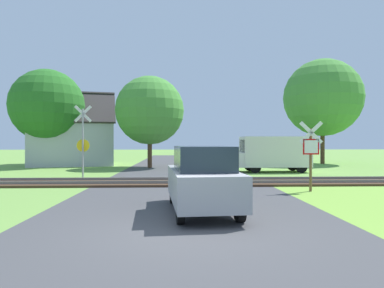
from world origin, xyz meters
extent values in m
plane|color=#6B9942|center=(0.00, 0.00, 0.00)|extent=(160.00, 160.00, 0.00)
cube|color=#424244|center=(0.00, 2.00, 0.00)|extent=(7.68, 80.00, 0.01)
cube|color=#422D1E|center=(0.00, 8.34, 0.05)|extent=(60.00, 2.60, 0.10)
cube|color=slate|center=(0.00, 9.06, 0.16)|extent=(60.00, 0.08, 0.12)
cube|color=slate|center=(0.00, 7.63, 0.16)|extent=(60.00, 0.08, 0.12)
cylinder|color=brown|center=(4.91, 5.68, 1.20)|extent=(0.10, 0.10, 2.41)
cube|color=red|center=(4.90, 5.61, 1.72)|extent=(0.60, 0.12, 0.60)
cube|color=white|center=(4.89, 5.59, 1.72)|extent=(0.49, 0.08, 0.49)
cube|color=white|center=(4.90, 5.61, 2.26)|extent=(0.87, 0.16, 0.88)
cube|color=white|center=(4.90, 5.61, 2.26)|extent=(0.87, 0.16, 0.88)
cylinder|color=#9E9EA5|center=(-5.03, 10.38, 1.80)|extent=(0.09, 0.09, 3.59)
cube|color=white|center=(-5.03, 10.44, 3.34)|extent=(0.88, 0.11, 0.88)
cube|color=white|center=(-5.03, 10.44, 3.34)|extent=(0.88, 0.11, 0.88)
cylinder|color=yellow|center=(-5.03, 10.45, 1.72)|extent=(0.64, 0.09, 0.64)
cube|color=#B7B7BC|center=(-8.93, 21.78, 1.76)|extent=(7.45, 7.14, 3.51)
cube|color=#332D2D|center=(-8.62, 20.33, 4.75)|extent=(7.21, 4.69, 2.83)
cube|color=#332D2D|center=(-9.24, 23.23, 4.75)|extent=(7.21, 4.69, 2.83)
cube|color=brown|center=(-7.23, 22.15, 5.08)|extent=(0.59, 0.59, 1.10)
cylinder|color=#513823|center=(12.47, 22.32, 1.63)|extent=(0.36, 0.36, 3.26)
sphere|color=#478E38|center=(12.47, 22.32, 5.79)|extent=(6.74, 6.74, 6.74)
cylinder|color=#513823|center=(-10.33, 19.66, 1.31)|extent=(0.36, 0.36, 2.61)
sphere|color=#286B23|center=(-10.33, 19.66, 4.72)|extent=(5.61, 5.61, 5.61)
cylinder|color=#513823|center=(-2.30, 18.24, 1.17)|extent=(0.33, 0.33, 2.35)
sphere|color=#478E38|center=(-2.30, 18.24, 4.25)|extent=(5.07, 5.07, 5.07)
cube|color=silver|center=(5.94, 14.23, 1.29)|extent=(4.23, 1.96, 1.90)
cube|color=silver|center=(3.49, 14.20, 0.79)|extent=(0.73, 1.81, 0.90)
cube|color=#19232D|center=(3.86, 14.20, 1.62)|extent=(0.06, 1.62, 0.85)
cube|color=navy|center=(5.93, 15.19, 0.96)|extent=(3.78, 0.06, 0.16)
cylinder|color=black|center=(4.50, 14.99, 0.34)|extent=(0.68, 0.19, 0.68)
cylinder|color=black|center=(4.52, 13.43, 0.34)|extent=(0.68, 0.19, 0.68)
cylinder|color=black|center=(7.36, 15.03, 0.34)|extent=(0.68, 0.19, 0.68)
cylinder|color=black|center=(7.38, 13.47, 0.34)|extent=(0.68, 0.19, 0.68)
cube|color=#99999E|center=(0.49, 2.07, 0.72)|extent=(1.96, 4.12, 0.84)
cube|color=#19232D|center=(0.50, 1.87, 1.46)|extent=(1.57, 2.31, 0.64)
cylinder|color=black|center=(1.08, 3.48, 0.30)|extent=(0.23, 0.61, 0.60)
cylinder|color=black|center=(-0.32, 3.37, 0.30)|extent=(0.23, 0.61, 0.60)
cylinder|color=black|center=(1.30, 0.77, 0.30)|extent=(0.23, 0.61, 0.60)
cylinder|color=black|center=(-0.10, 0.66, 0.30)|extent=(0.23, 0.61, 0.60)
camera|label=1|loc=(-0.13, -7.22, 1.89)|focal=32.00mm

